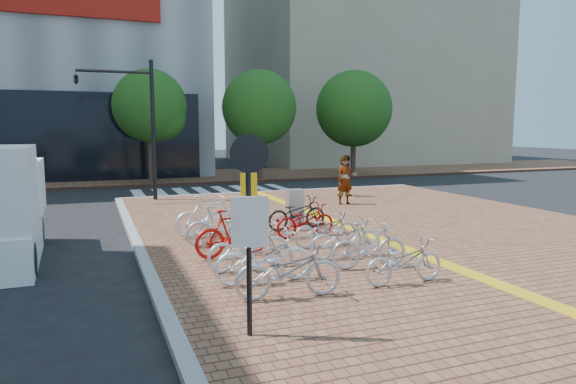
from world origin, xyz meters
name	(u,v)px	position (x,y,z in m)	size (l,w,h in m)	color
ground	(331,263)	(0.00, 0.00, 0.00)	(120.00, 120.00, 0.00)	black
kerb_north	(276,192)	(3.00, 12.00, 0.08)	(14.00, 0.25, 0.15)	gray
far_sidewalk	(179,177)	(0.00, 21.00, 0.07)	(70.00, 8.00, 0.15)	brown
building_beige	(356,62)	(18.00, 32.00, 9.00)	(20.00, 18.00, 18.00)	gray
crosswalk	(214,191)	(0.50, 14.00, 0.01)	(7.50, 4.00, 0.01)	silver
street_trees	(277,109)	(5.04, 17.45, 4.10)	(16.20, 4.60, 6.35)	#38281E
bike_0	(288,270)	(-1.94, -2.33, 0.64)	(0.65, 1.87, 0.98)	#AEADB2
bike_1	(264,257)	(-2.06, -1.36, 0.65)	(0.66, 1.90, 1.00)	white
bike_2	(249,246)	(-2.05, -0.36, 0.64)	(0.65, 1.86, 0.98)	silver
bike_3	(233,233)	(-2.07, 0.80, 0.69)	(0.51, 1.81, 1.09)	#B8130D
bike_4	(220,226)	(-2.11, 1.92, 0.66)	(0.47, 1.68, 1.01)	silver
bike_5	(209,216)	(-2.10, 3.16, 0.71)	(0.53, 1.87, 1.12)	white
bike_6	(404,261)	(0.37, -2.36, 0.58)	(0.58, 1.65, 0.87)	#BBBBC0
bike_7	(369,245)	(0.28, -1.22, 0.64)	(0.46, 1.64, 0.98)	#B8B8BD
bike_8	(346,238)	(0.25, -0.25, 0.60)	(0.60, 1.73, 0.91)	silver
bike_9	(326,229)	(0.30, 0.89, 0.60)	(0.59, 1.70, 0.89)	#A5A5AA
bike_10	(305,220)	(0.27, 2.11, 0.60)	(0.60, 1.73, 0.91)	#A30B0C
bike_11	(297,213)	(0.44, 3.14, 0.63)	(0.63, 1.81, 0.95)	black
pedestrian_a	(345,180)	(4.02, 7.06, 1.06)	(0.66, 0.44, 1.82)	gray
pedestrian_b	(347,176)	(5.16, 9.06, 1.02)	(0.85, 0.66, 1.75)	#515667
utility_box	(295,207)	(0.71, 3.97, 0.68)	(0.49, 0.35, 1.06)	#A9A9AD
yellow_sign	(248,192)	(-1.04, 3.02, 1.32)	(0.46, 0.15, 1.69)	#B7B7BC
notice_sign	(249,211)	(-3.03, -3.67, 1.93)	(0.52, 0.18, 2.83)	black
traffic_light_pole	(119,103)	(-3.89, 11.04, 4.00)	(3.00, 1.16, 5.58)	black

